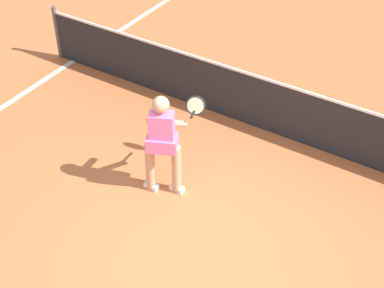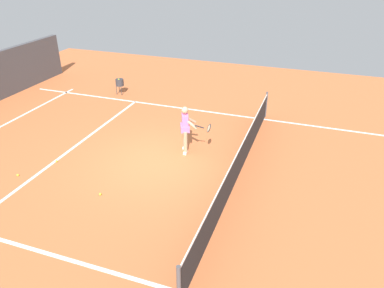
{
  "view_description": "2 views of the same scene",
  "coord_description": "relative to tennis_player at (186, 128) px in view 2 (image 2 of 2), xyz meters",
  "views": [
    {
      "loc": [
        2.49,
        -4.17,
        5.53
      ],
      "look_at": [
        -0.55,
        0.68,
        0.94
      ],
      "focal_mm": 53.98,
      "sensor_mm": 36.0,
      "label": 1
    },
    {
      "loc": [
        8.97,
        4.37,
        5.84
      ],
      "look_at": [
        -0.11,
        1.15,
        0.77
      ],
      "focal_mm": 34.6,
      "sensor_mm": 36.0,
      "label": 2
    }
  ],
  "objects": [
    {
      "name": "sideline_right_marking",
      "position": [
        5.34,
        -0.64,
        -0.84
      ],
      "size": [
        0.1,
        16.07,
        0.01
      ],
      "primitive_type": "cube",
      "color": "white",
      "rests_on": "ground"
    },
    {
      "name": "sideline_left_marking",
      "position": [
        -3.41,
        -0.64,
        -0.84
      ],
      "size": [
        0.1,
        16.07,
        0.01
      ],
      "primitive_type": "cube",
      "color": "white",
      "rests_on": "ground"
    },
    {
      "name": "tennis_ball_near",
      "position": [
        3.06,
        -4.1,
        -0.81
      ],
      "size": [
        0.07,
        0.07,
        0.07
      ],
      "primitive_type": "sphere",
      "color": "#D1E533",
      "rests_on": "ground"
    },
    {
      "name": "tennis_ball_mid",
      "position": [
        2.02,
        -3.55,
        -0.81
      ],
      "size": [
        0.07,
        0.07,
        0.07
      ],
      "primitive_type": "sphere",
      "color": "#D1E533",
      "rests_on": "ground"
    },
    {
      "name": "ground_plane",
      "position": [
        0.97,
        -0.64,
        -0.85
      ],
      "size": [
        23.49,
        23.49,
        0.0
      ],
      "primitive_type": "plane",
      "color": "#C66638"
    },
    {
      "name": "tennis_ball_far",
      "position": [
        3.08,
        -1.32,
        -0.81
      ],
      "size": [
        0.07,
        0.07,
        0.07
      ],
      "primitive_type": "sphere",
      "color": "#D1E533",
      "rests_on": "ground"
    },
    {
      "name": "service_line_marking",
      "position": [
        0.97,
        -3.63,
        -0.84
      ],
      "size": [
        8.75,
        0.1,
        0.01
      ],
      "primitive_type": "cube",
      "color": "white",
      "rests_on": "ground"
    },
    {
      "name": "court_net",
      "position": [
        0.97,
        1.95,
        -0.37
      ],
      "size": [
        9.43,
        0.08,
        1.02
      ],
      "color": "#4C4C51",
      "rests_on": "ground"
    },
    {
      "name": "tennis_player",
      "position": [
        0.0,
        0.0,
        0.0
      ],
      "size": [
        0.67,
        1.12,
        1.55
      ],
      "color": "tan",
      "rests_on": "ground"
    },
    {
      "name": "ball_hopper",
      "position": [
        -4.08,
        -4.71,
        -0.3
      ],
      "size": [
        0.36,
        0.36,
        0.74
      ],
      "color": "#333338",
      "rests_on": "ground"
    }
  ]
}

